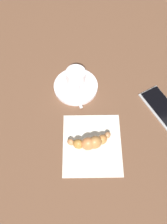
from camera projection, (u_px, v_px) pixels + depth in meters
name	position (u px, v px, depth m)	size (l,w,h in m)	color
ground_plane	(83.00, 112.00, 0.87)	(1.80, 1.80, 0.00)	brown
saucer	(76.00, 87.00, 0.91)	(0.14, 0.14, 0.01)	white
espresso_cup	(76.00, 78.00, 0.88)	(0.09, 0.06, 0.06)	white
teaspoon	(74.00, 86.00, 0.90)	(0.12, 0.03, 0.01)	silver
sugar_packet	(86.00, 85.00, 0.90)	(0.06, 0.02, 0.01)	white
napkin	(92.00, 145.00, 0.81)	(0.19, 0.16, 0.00)	silver
croissant	(91.00, 142.00, 0.79)	(0.06, 0.13, 0.04)	#B3784A
cell_phone	(162.00, 107.00, 0.87)	(0.16, 0.12, 0.01)	#B7B7B9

